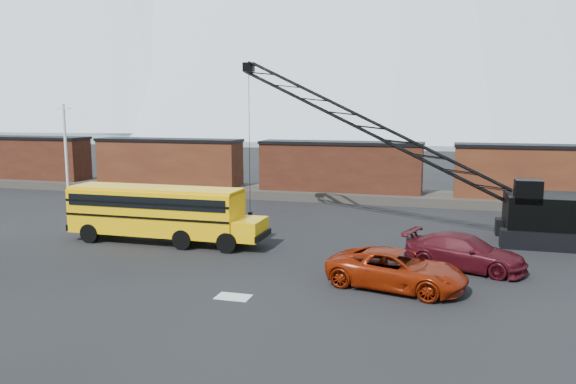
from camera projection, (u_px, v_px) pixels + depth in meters
name	position (u px, v px, depth m)	size (l,w,h in m)	color
ground	(254.00, 269.00, 26.76)	(160.00, 160.00, 0.00)	black
gravel_berm	(340.00, 195.00, 47.64)	(120.00, 5.00, 0.70)	#453F39
boxcar_west_far	(24.00, 157.00, 55.96)	(13.70, 3.10, 4.17)	#4B2115
boxcar_west_near	(169.00, 162.00, 51.62)	(13.70, 3.10, 4.17)	#431C13
boxcar_mid	(340.00, 166.00, 47.28)	(13.70, 3.10, 4.17)	#4B2115
boxcar_east_near	(546.00, 172.00, 42.94)	(13.70, 3.10, 4.17)	#431C13
utility_pole	(66.00, 148.00, 49.78)	(1.40, 0.24, 8.00)	silver
snow_patch	(233.00, 297.00, 22.82)	(1.40, 0.90, 0.02)	silver
school_bus	(161.00, 212.00, 31.86)	(11.65, 2.65, 3.19)	#FFBA05
red_pickup	(397.00, 269.00, 23.87)	(2.72, 5.90, 1.64)	maroon
maroon_suv	(464.00, 252.00, 26.74)	(2.31, 5.69, 1.65)	#450C14
crawler_crane	(392.00, 138.00, 34.25)	(21.81, 4.20, 10.80)	black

